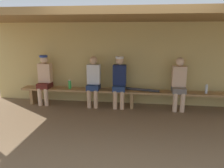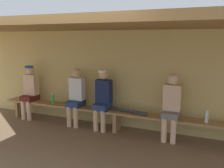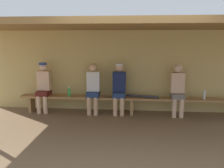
% 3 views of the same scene
% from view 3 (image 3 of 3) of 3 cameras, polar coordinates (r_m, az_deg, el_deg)
% --- Properties ---
extents(ground_plane, '(24.00, 24.00, 0.00)m').
position_cam_3_polar(ground_plane, '(4.97, 4.50, -12.56)').
color(ground_plane, brown).
extents(back_wall, '(8.00, 0.20, 2.20)m').
position_cam_3_polar(back_wall, '(6.63, 4.88, 3.14)').
color(back_wall, tan).
rests_on(back_wall, ground).
extents(dugout_roof, '(8.00, 2.80, 0.12)m').
position_cam_3_polar(dugout_roof, '(5.28, 4.97, 13.90)').
color(dugout_roof, olive).
rests_on(dugout_roof, back_wall).
extents(bench, '(6.00, 0.36, 0.46)m').
position_cam_3_polar(bench, '(6.32, 4.75, -3.81)').
color(bench, '#9E7547').
rests_on(bench, ground).
extents(player_in_red, '(0.34, 0.42, 1.34)m').
position_cam_3_polar(player_in_red, '(6.35, 15.41, -0.92)').
color(player_in_red, slate).
rests_on(player_in_red, ground).
extents(player_near_post, '(0.34, 0.42, 1.34)m').
position_cam_3_polar(player_near_post, '(6.69, -16.04, -0.23)').
color(player_near_post, '#591E19').
rests_on(player_near_post, ground).
extents(player_leftmost, '(0.34, 0.42, 1.34)m').
position_cam_3_polar(player_leftmost, '(6.33, -4.51, -0.59)').
color(player_leftmost, navy).
rests_on(player_leftmost, ground).
extents(player_middle, '(0.34, 0.42, 1.34)m').
position_cam_3_polar(player_middle, '(6.25, 1.70, -0.55)').
color(player_middle, navy).
rests_on(player_middle, ground).
extents(water_bottle_clear, '(0.06, 0.06, 0.23)m').
position_cam_3_polar(water_bottle_clear, '(6.51, 21.20, -2.40)').
color(water_bottle_clear, silver).
rests_on(water_bottle_clear, bench).
extents(water_bottle_blue, '(0.08, 0.08, 0.24)m').
position_cam_3_polar(water_bottle_blue, '(6.49, -10.20, -1.84)').
color(water_bottle_blue, green).
rests_on(water_bottle_blue, bench).
extents(baseball_bat, '(0.86, 0.24, 0.07)m').
position_cam_3_polar(baseball_bat, '(6.30, 7.21, -2.91)').
color(baseball_bat, '#333338').
rests_on(baseball_bat, bench).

